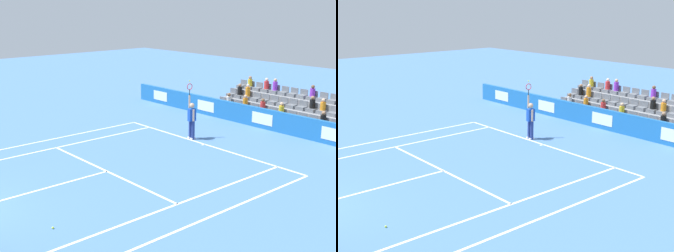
# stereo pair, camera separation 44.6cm
# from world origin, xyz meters

# --- Properties ---
(line_baseline) EXTENTS (10.97, 0.10, 0.01)m
(line_baseline) POSITION_xyz_m (0.00, -11.89, 0.00)
(line_baseline) COLOR white
(line_baseline) RESTS_ON ground
(line_service) EXTENTS (8.23, 0.10, 0.01)m
(line_service) POSITION_xyz_m (0.00, -6.40, 0.00)
(line_service) COLOR white
(line_service) RESTS_ON ground
(line_centre_service) EXTENTS (0.10, 6.40, 0.01)m
(line_centre_service) POSITION_xyz_m (0.00, -3.20, 0.00)
(line_centre_service) COLOR white
(line_centre_service) RESTS_ON ground
(line_singles_sideline_left) EXTENTS (0.10, 11.89, 0.01)m
(line_singles_sideline_left) POSITION_xyz_m (4.12, -5.95, 0.00)
(line_singles_sideline_left) COLOR white
(line_singles_sideline_left) RESTS_ON ground
(line_singles_sideline_right) EXTENTS (0.10, 11.89, 0.01)m
(line_singles_sideline_right) POSITION_xyz_m (-4.12, -5.95, 0.00)
(line_singles_sideline_right) COLOR white
(line_singles_sideline_right) RESTS_ON ground
(line_doubles_sideline_left) EXTENTS (0.10, 11.89, 0.01)m
(line_doubles_sideline_left) POSITION_xyz_m (5.49, -5.95, 0.00)
(line_doubles_sideline_left) COLOR white
(line_doubles_sideline_left) RESTS_ON ground
(line_doubles_sideline_right) EXTENTS (0.10, 11.89, 0.01)m
(line_doubles_sideline_right) POSITION_xyz_m (-5.49, -5.95, 0.00)
(line_doubles_sideline_right) COLOR white
(line_doubles_sideline_right) RESTS_ON ground
(line_centre_mark) EXTENTS (0.10, 0.20, 0.01)m
(line_centre_mark) POSITION_xyz_m (0.00, -11.79, 0.00)
(line_centre_mark) COLOR white
(line_centre_mark) RESTS_ON ground
(sponsor_barrier) EXTENTS (20.63, 0.22, 1.07)m
(sponsor_barrier) POSITION_xyz_m (-0.00, -16.27, 0.54)
(sponsor_barrier) COLOR #1E66AD
(sponsor_barrier) RESTS_ON ground
(tennis_player) EXTENTS (0.51, 0.39, 2.85)m
(tennis_player) POSITION_xyz_m (1.08, -12.07, 0.99)
(tennis_player) COLOR navy
(tennis_player) RESTS_ON ground
(stadium_stand) EXTENTS (8.68, 2.85, 2.16)m
(stadium_stand) POSITION_xyz_m (0.02, -18.58, 0.55)
(stadium_stand) COLOR gray
(stadium_stand) RESTS_ON ground
(loose_tennis_ball) EXTENTS (0.07, 0.07, 0.07)m
(loose_tennis_ball) POSITION_xyz_m (-2.98, -2.49, 0.03)
(loose_tennis_ball) COLOR #D1E533
(loose_tennis_ball) RESTS_ON ground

